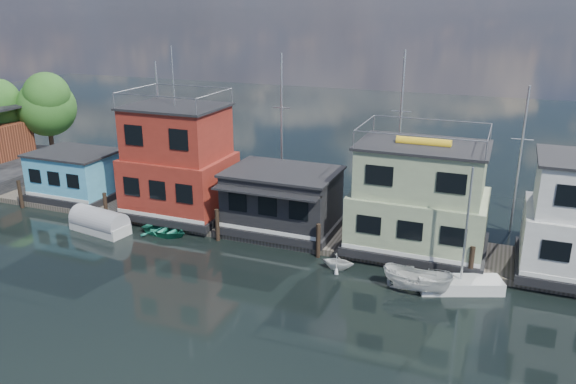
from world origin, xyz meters
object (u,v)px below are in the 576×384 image
at_px(houseboat_blue, 76,175).
at_px(dinghy_white, 338,261).
at_px(dinghy_teal, 165,230).
at_px(tarp_runabout, 100,223).
at_px(houseboat_green, 419,200).
at_px(houseboat_red, 179,163).
at_px(houseboat_dark, 282,200).
at_px(motorboat, 418,281).
at_px(day_sailer, 460,284).

relative_size(houseboat_blue, dinghy_white, 3.33).
relative_size(dinghy_teal, tarp_runabout, 0.74).
xyz_separation_m(houseboat_green, dinghy_teal, (-16.28, -3.29, -3.20)).
xyz_separation_m(houseboat_red, dinghy_white, (13.13, -3.96, -3.60)).
relative_size(houseboat_red, houseboat_green, 1.41).
bearing_deg(houseboat_dark, houseboat_blue, 179.94).
bearing_deg(motorboat, dinghy_white, 81.69).
xyz_separation_m(day_sailer, dinghy_white, (-6.97, 0.02, 0.09)).
relative_size(houseboat_dark, tarp_runabout, 1.62).
height_order(houseboat_red, dinghy_teal, houseboat_red).
distance_m(houseboat_blue, dinghy_white, 23.04).
bearing_deg(houseboat_green, motorboat, -79.53).
height_order(houseboat_blue, dinghy_teal, houseboat_blue).
distance_m(houseboat_red, tarp_runabout, 6.76).
relative_size(houseboat_blue, houseboat_dark, 0.86).
bearing_deg(day_sailer, dinghy_teal, 156.58).
bearing_deg(tarp_runabout, houseboat_dark, 29.97).
xyz_separation_m(houseboat_red, dinghy_teal, (0.72, -3.29, -3.75)).
distance_m(houseboat_red, houseboat_green, 17.01).
relative_size(houseboat_green, dinghy_white, 4.36).
xyz_separation_m(houseboat_blue, houseboat_red, (9.50, 0.00, 1.90)).
distance_m(motorboat, tarp_runabout, 21.72).
height_order(houseboat_red, houseboat_green, houseboat_red).
height_order(day_sailer, tarp_runabout, day_sailer).
distance_m(houseboat_red, houseboat_dark, 8.18).
xyz_separation_m(houseboat_red, motorboat, (17.94, -5.12, -3.36)).
height_order(dinghy_teal, tarp_runabout, tarp_runabout).
distance_m(motorboat, dinghy_white, 4.96).
height_order(houseboat_dark, dinghy_teal, houseboat_dark).
height_order(houseboat_blue, day_sailer, day_sailer).
xyz_separation_m(houseboat_red, houseboat_dark, (8.00, -0.02, -1.69)).
bearing_deg(day_sailer, houseboat_dark, 140.50).
xyz_separation_m(motorboat, dinghy_white, (-4.81, 1.15, -0.24)).
distance_m(houseboat_green, dinghy_teal, 16.92).
xyz_separation_m(dinghy_teal, motorboat, (17.23, -1.83, 0.39)).
height_order(motorboat, dinghy_white, motorboat).
relative_size(houseboat_red, day_sailer, 1.69).
bearing_deg(houseboat_dark, houseboat_red, 179.86).
bearing_deg(dinghy_white, day_sailer, -92.41).
xyz_separation_m(houseboat_dark, tarp_runabout, (-11.76, -4.41, -1.76)).
xyz_separation_m(houseboat_green, dinghy_white, (-3.87, -3.96, -3.04)).
bearing_deg(houseboat_blue, houseboat_green, 0.00).
bearing_deg(houseboat_dark, tarp_runabout, -159.44).
height_order(houseboat_dark, motorboat, houseboat_dark).
bearing_deg(day_sailer, dinghy_white, 158.49).
distance_m(houseboat_green, dinghy_white, 6.32).
xyz_separation_m(houseboat_red, tarp_runabout, (-3.76, -4.43, -3.45)).
height_order(houseboat_blue, tarp_runabout, houseboat_blue).
distance_m(houseboat_blue, dinghy_teal, 10.89).
relative_size(houseboat_blue, houseboat_red, 0.54).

